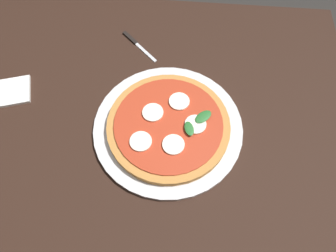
# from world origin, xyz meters

# --- Properties ---
(ground_plane) EXTENTS (6.00, 6.00, 0.00)m
(ground_plane) POSITION_xyz_m (0.00, 0.00, 0.00)
(ground_plane) COLOR #2D2B28
(dining_table) EXTENTS (1.12, 1.03, 0.77)m
(dining_table) POSITION_xyz_m (0.00, 0.00, 0.66)
(dining_table) COLOR black
(dining_table) RESTS_ON ground_plane
(serving_tray) EXTENTS (0.37, 0.37, 0.01)m
(serving_tray) POSITION_xyz_m (0.07, 0.03, 0.78)
(serving_tray) COLOR silver
(serving_tray) RESTS_ON dining_table
(pizza) EXTENTS (0.30, 0.30, 0.03)m
(pizza) POSITION_xyz_m (0.07, 0.03, 0.80)
(pizza) COLOR #C6843F
(pizza) RESTS_ON serving_tray
(napkin) EXTENTS (0.15, 0.13, 0.01)m
(napkin) POSITION_xyz_m (-0.38, 0.10, 0.78)
(napkin) COLOR white
(napkin) RESTS_ON dining_table
(knife) EXTENTS (0.12, 0.11, 0.01)m
(knife) POSITION_xyz_m (-0.05, 0.31, 0.78)
(knife) COLOR black
(knife) RESTS_ON dining_table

